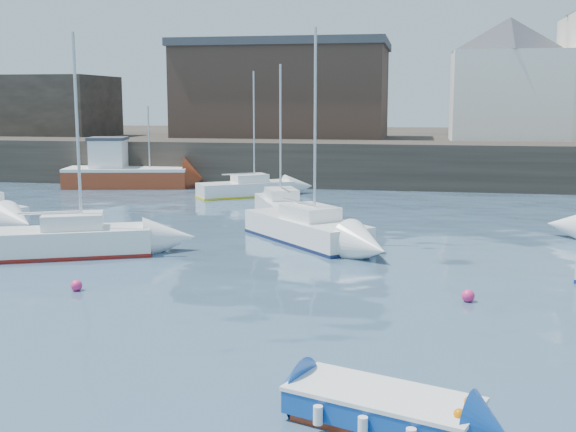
% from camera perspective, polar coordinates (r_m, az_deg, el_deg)
% --- Properties ---
extents(water, '(220.00, 220.00, 0.00)m').
position_cam_1_polar(water, '(16.16, -7.87, -11.97)').
color(water, '#2D4760').
rests_on(water, ground).
extents(quay_wall, '(90.00, 5.00, 3.00)m').
position_cam_1_polar(quay_wall, '(49.71, 4.80, 4.13)').
color(quay_wall, '#28231E').
rests_on(quay_wall, ground).
extents(land_strip, '(90.00, 32.00, 2.80)m').
position_cam_1_polar(land_strip, '(67.61, 6.31, 5.34)').
color(land_strip, '#28231E').
rests_on(land_strip, ground).
extents(bldg_east_d, '(11.14, 11.14, 8.95)m').
position_cam_1_polar(bldg_east_d, '(56.15, 16.99, 10.33)').
color(bldg_east_d, white).
rests_on(bldg_east_d, land_strip).
extents(warehouse, '(16.40, 10.40, 7.60)m').
position_cam_1_polar(warehouse, '(58.31, -0.31, 9.93)').
color(warehouse, '#3D2D26').
rests_on(warehouse, land_strip).
extents(bldg_west, '(14.00, 8.00, 5.00)m').
position_cam_1_polar(bldg_west, '(65.16, -20.06, 8.14)').
color(bldg_west, '#353028').
rests_on(bldg_west, land_strip).
extents(blue_dinghy, '(3.72, 2.56, 0.65)m').
position_cam_1_polar(blue_dinghy, '(13.45, 7.45, -14.76)').
color(blue_dinghy, maroon).
rests_on(blue_dinghy, ground).
extents(fishing_boat, '(8.59, 4.58, 5.40)m').
position_cam_1_polar(fishing_boat, '(50.04, -12.90, 3.44)').
color(fishing_boat, maroon).
rests_on(fishing_boat, ground).
extents(sailboat_a, '(6.63, 4.34, 8.25)m').
position_cam_1_polar(sailboat_a, '(28.43, -17.13, -1.85)').
color(sailboat_a, white).
rests_on(sailboat_a, ground).
extents(sailboat_b, '(6.06, 6.41, 8.61)m').
position_cam_1_polar(sailboat_b, '(29.82, 1.44, -0.99)').
color(sailboat_b, white).
rests_on(sailboat_b, ground).
extents(sailboat_f, '(3.96, 6.06, 7.54)m').
position_cam_1_polar(sailboat_f, '(35.71, -0.42, 0.65)').
color(sailboat_f, white).
rests_on(sailboat_f, ground).
extents(sailboat_h, '(5.89, 4.84, 7.53)m').
position_cam_1_polar(sailboat_h, '(44.08, -3.33, 2.20)').
color(sailboat_h, white).
rests_on(sailboat_h, ground).
extents(buoy_near, '(0.35, 0.35, 0.35)m').
position_cam_1_polar(buoy_near, '(23.26, -16.35, -5.68)').
color(buoy_near, '#E72871').
rests_on(buoy_near, ground).
extents(buoy_mid, '(0.38, 0.38, 0.38)m').
position_cam_1_polar(buoy_mid, '(21.78, 14.03, -6.57)').
color(buoy_mid, '#E72871').
rests_on(buoy_mid, ground).
extents(buoy_far, '(0.37, 0.37, 0.37)m').
position_cam_1_polar(buoy_far, '(32.19, 1.50, -1.25)').
color(buoy_far, '#E72871').
rests_on(buoy_far, ground).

